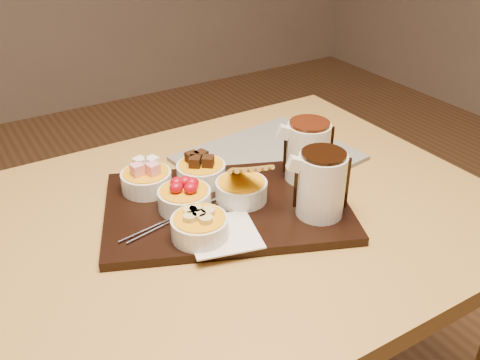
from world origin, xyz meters
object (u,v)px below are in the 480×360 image
bowl_strawberries (185,199)px  newspaper (269,158)px  pitcher_milk_chocolate (308,152)px  serving_board (227,207)px  pitcher_dark_chocolate (321,185)px  dining_table (195,265)px

bowl_strawberries → newspaper: bowl_strawberries is taller
bowl_strawberries → pitcher_milk_chocolate: 0.27m
bowl_strawberries → serving_board: bearing=-19.0°
bowl_strawberries → pitcher_dark_chocolate: (0.21, -0.14, 0.04)m
dining_table → serving_board: (0.08, 0.00, 0.11)m
serving_board → pitcher_dark_chocolate: size_ratio=3.83×
pitcher_dark_chocolate → bowl_strawberries: bearing=167.3°
serving_board → pitcher_milk_chocolate: bearing=21.8°
dining_table → pitcher_milk_chocolate: 0.32m
pitcher_dark_chocolate → newspaper: pitcher_dark_chocolate is taller
dining_table → pitcher_milk_chocolate: pitcher_milk_chocolate is taller
bowl_strawberries → pitcher_milk_chocolate: (0.26, -0.03, 0.04)m
pitcher_milk_chocolate → newspaper: 0.15m
newspaper → dining_table: bearing=-160.5°
serving_board → pitcher_milk_chocolate: 0.20m
dining_table → newspaper: (0.26, 0.13, 0.10)m
pitcher_milk_chocolate → bowl_strawberries: bearing=-163.6°
bowl_strawberries → pitcher_milk_chocolate: pitcher_milk_chocolate is taller
dining_table → pitcher_milk_chocolate: (0.26, 0.00, 0.18)m
pitcher_milk_chocolate → pitcher_dark_chocolate: bearing=-94.4°
pitcher_dark_chocolate → pitcher_milk_chocolate: size_ratio=1.00×
serving_board → dining_table: bearing=-154.1°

